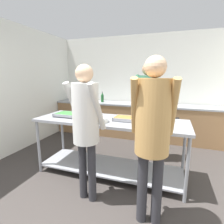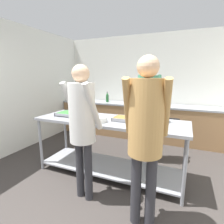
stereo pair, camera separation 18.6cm
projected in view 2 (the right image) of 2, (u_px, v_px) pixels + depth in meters
wall_rear at (142, 86)px, 4.75m from camera, size 4.39×0.06×2.65m
wall_left at (23, 88)px, 3.81m from camera, size 0.06×4.03×2.65m
back_counter at (138, 120)px, 4.59m from camera, size 4.23×0.65×0.89m
serving_counter at (110, 138)px, 2.80m from camera, size 2.37×0.77×0.93m
serving_tray_roast at (70, 114)px, 3.00m from camera, size 0.43×0.31×0.05m
broccoli_bowl at (90, 114)px, 2.92m from camera, size 0.21×0.21×0.10m
plate_stack at (98, 119)px, 2.59m from camera, size 0.27×0.27×0.07m
serving_tray_vegetables at (128, 119)px, 2.64m from camera, size 0.45×0.28×0.05m
sauce_pan at (161, 119)px, 2.60m from camera, size 0.39×0.25×0.07m
guest_serving_left at (82, 119)px, 2.14m from camera, size 0.46×0.38×1.73m
guest_serving_right at (146, 126)px, 1.72m from camera, size 0.48×0.39×1.78m
cook_behind_counter at (149, 102)px, 3.17m from camera, size 0.49×0.42×1.81m
water_bottle at (107, 97)px, 4.79m from camera, size 0.08×0.08×0.28m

